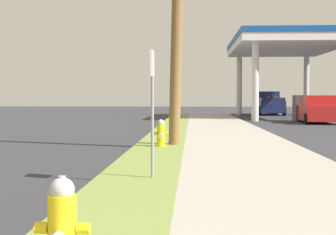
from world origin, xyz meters
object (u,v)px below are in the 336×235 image
street_sign_post (152,87)px  car_red_by_near_pump (317,110)px  fire_hydrant_third (173,118)px  fire_hydrant_nearest (62,231)px  fire_hydrant_second (161,134)px  truck_navy_at_forecourt (268,104)px

street_sign_post → car_red_by_near_pump: (7.79, 20.53, -0.91)m
fire_hydrant_third → street_sign_post: bearing=-89.1°
fire_hydrant_nearest → car_red_by_near_pump: size_ratio=0.16×
fire_hydrant_second → truck_navy_at_forecourt: size_ratio=0.14×
street_sign_post → car_red_by_near_pump: 21.98m
car_red_by_near_pump → truck_navy_at_forecourt: (-0.67, 13.83, 0.19)m
fire_hydrant_second → car_red_by_near_pump: car_red_by_near_pump is taller
fire_hydrant_second → fire_hydrant_third: 10.67m
fire_hydrant_nearest → fire_hydrant_second: (0.13, 9.91, 0.00)m
fire_hydrant_nearest → truck_navy_at_forecourt: truck_navy_at_forecourt is taller
truck_navy_at_forecourt → street_sign_post: bearing=-101.7°
fire_hydrant_second → fire_hydrant_third: (-0.07, 10.67, 0.00)m
fire_hydrant_third → street_sign_post: 16.04m
car_red_by_near_pump → truck_navy_at_forecourt: 13.85m
fire_hydrant_second → street_sign_post: size_ratio=0.35×
fire_hydrant_nearest → fire_hydrant_second: same height
street_sign_post → truck_navy_at_forecourt: bearing=78.3°
fire_hydrant_nearest → street_sign_post: 4.74m
street_sign_post → car_red_by_near_pump: street_sign_post is taller
car_red_by_near_pump → street_sign_post: bearing=-110.8°
fire_hydrant_second → fire_hydrant_nearest: bearing=-90.7°
fire_hydrant_nearest → street_sign_post: bearing=86.0°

